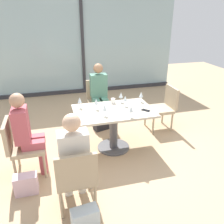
% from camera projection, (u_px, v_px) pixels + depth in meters
% --- Properties ---
extents(ground_plane, '(12.00, 12.00, 0.00)m').
position_uv_depth(ground_plane, '(113.00, 147.00, 4.21)').
color(ground_plane, tan).
extents(window_wall_backdrop, '(5.33, 0.10, 2.70)m').
position_uv_depth(window_wall_backdrop, '(83.00, 50.00, 6.54)').
color(window_wall_backdrop, '#9AB7BC').
rests_on(window_wall_backdrop, ground_plane).
extents(dining_table_main, '(1.31, 0.85, 0.73)m').
position_uv_depth(dining_table_main, '(114.00, 120.00, 3.99)').
color(dining_table_main, '#BCB29E').
rests_on(dining_table_main, ground_plane).
extents(chair_front_left, '(0.46, 0.50, 0.87)m').
position_uv_depth(chair_front_left, '(76.00, 176.00, 2.74)').
color(chair_front_left, tan).
rests_on(chair_front_left, ground_plane).
extents(chair_side_end, '(0.50, 0.46, 0.87)m').
position_uv_depth(chair_side_end, '(21.00, 144.00, 3.37)').
color(chair_side_end, tan).
rests_on(chair_side_end, ground_plane).
extents(chair_near_window, '(0.46, 0.51, 0.87)m').
position_uv_depth(chair_near_window, '(98.00, 98.00, 5.09)').
color(chair_near_window, tan).
rests_on(chair_near_window, ground_plane).
extents(chair_far_right, '(0.50, 0.46, 0.87)m').
position_uv_depth(chair_far_right, '(164.00, 105.00, 4.72)').
color(chair_far_right, tan).
rests_on(chair_far_right, ground_plane).
extents(person_front_left, '(0.34, 0.39, 1.26)m').
position_uv_depth(person_front_left, '(74.00, 156.00, 2.75)').
color(person_front_left, silver).
rests_on(person_front_left, ground_plane).
extents(person_side_end, '(0.39, 0.34, 1.26)m').
position_uv_depth(person_side_end, '(27.00, 131.00, 3.32)').
color(person_side_end, '#B24C56').
rests_on(person_side_end, ground_plane).
extents(person_near_window, '(0.34, 0.39, 1.26)m').
position_uv_depth(person_near_window, '(99.00, 91.00, 4.91)').
color(person_near_window, '#4C7F6B').
rests_on(person_near_window, ground_plane).
extents(wine_glass_0, '(0.07, 0.07, 0.18)m').
position_uv_depth(wine_glass_0, '(125.00, 99.00, 4.02)').
color(wine_glass_0, silver).
rests_on(wine_glass_0, dining_table_main).
extents(wine_glass_1, '(0.07, 0.07, 0.18)m').
position_uv_depth(wine_glass_1, '(96.00, 102.00, 3.89)').
color(wine_glass_1, silver).
rests_on(wine_glass_1, dining_table_main).
extents(wine_glass_2, '(0.07, 0.07, 0.18)m').
position_uv_depth(wine_glass_2, '(121.00, 95.00, 4.19)').
color(wine_glass_2, silver).
rests_on(wine_glass_2, dining_table_main).
extents(wine_glass_3, '(0.07, 0.07, 0.18)m').
position_uv_depth(wine_glass_3, '(80.00, 100.00, 3.95)').
color(wine_glass_3, silver).
rests_on(wine_glass_3, dining_table_main).
extents(wine_glass_4, '(0.07, 0.07, 0.18)m').
position_uv_depth(wine_glass_4, '(105.00, 108.00, 3.66)').
color(wine_glass_4, silver).
rests_on(wine_glass_4, dining_table_main).
extents(wine_glass_5, '(0.07, 0.07, 0.18)m').
position_uv_depth(wine_glass_5, '(131.00, 109.00, 3.61)').
color(wine_glass_5, silver).
rests_on(wine_glass_5, dining_table_main).
extents(wine_glass_6, '(0.07, 0.07, 0.18)m').
position_uv_depth(wine_glass_6, '(141.00, 95.00, 4.21)').
color(wine_glass_6, silver).
rests_on(wine_glass_6, dining_table_main).
extents(coffee_cup, '(0.08, 0.08, 0.09)m').
position_uv_depth(coffee_cup, '(113.00, 101.00, 4.17)').
color(coffee_cup, white).
rests_on(coffee_cup, dining_table_main).
extents(cell_phone_on_table, '(0.14, 0.16, 0.01)m').
position_uv_depth(cell_phone_on_table, '(146.00, 110.00, 3.89)').
color(cell_phone_on_table, black).
rests_on(cell_phone_on_table, dining_table_main).
extents(handbag_0, '(0.32, 0.19, 0.28)m').
position_uv_depth(handbag_0, '(85.00, 219.00, 2.61)').
color(handbag_0, silver).
rests_on(handbag_0, ground_plane).
extents(handbag_1, '(0.30, 0.16, 0.28)m').
position_uv_depth(handbag_1, '(26.00, 184.00, 3.13)').
color(handbag_1, beige).
rests_on(handbag_1, ground_plane).
extents(handbag_2, '(0.33, 0.24, 0.28)m').
position_uv_depth(handbag_2, '(101.00, 123.00, 4.79)').
color(handbag_2, '#232328').
rests_on(handbag_2, ground_plane).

